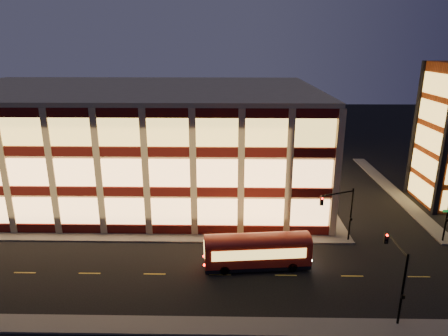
{
  "coord_description": "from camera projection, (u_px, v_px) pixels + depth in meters",
  "views": [
    {
      "loc": [
        10.95,
        -37.75,
        20.24
      ],
      "look_at": [
        10.1,
        8.0,
        5.81
      ],
      "focal_mm": 32.0,
      "sensor_mm": 36.0,
      "label": 1
    }
  ],
  "objects": [
    {
      "name": "sidewalk_tower_west",
      "position": [
        390.0,
        188.0,
        57.86
      ],
      "size": [
        2.0,
        30.0,
        0.15
      ],
      "primitive_type": "cube",
      "color": "#514F4C",
      "rests_on": "ground"
    },
    {
      "name": "traffic_signal_near",
      "position": [
        397.0,
        266.0,
        30.1
      ],
      "size": [
        0.32,
        4.45,
        6.0
      ],
      "color": "black",
      "rests_on": "ground"
    },
    {
      "name": "sidewalk_near",
      "position": [
        84.0,
        324.0,
        29.86
      ],
      "size": [
        100.0,
        2.0,
        0.15
      ],
      "primitive_type": "cube",
      "color": "#514F4C",
      "rests_on": "ground"
    },
    {
      "name": "ground",
      "position": [
        128.0,
        242.0,
        42.27
      ],
      "size": [
        200.0,
        200.0,
        0.0
      ],
      "primitive_type": "plane",
      "color": "black",
      "rests_on": "ground"
    },
    {
      "name": "sidewalk_office_south",
      "position": [
        102.0,
        237.0,
        43.26
      ],
      "size": [
        54.0,
        2.0,
        0.15
      ],
      "primitive_type": "cube",
      "color": "#514F4C",
      "rests_on": "ground"
    },
    {
      "name": "traffic_signal_far",
      "position": [
        341.0,
        207.0,
        40.87
      ],
      "size": [
        3.79,
        1.87,
        6.0
      ],
      "color": "black",
      "rests_on": "ground"
    },
    {
      "name": "office_building",
      "position": [
        133.0,
        139.0,
        56.28
      ],
      "size": [
        50.45,
        30.45,
        14.5
      ],
      "color": "tan",
      "rests_on": "ground"
    },
    {
      "name": "trolley_bus",
      "position": [
        257.0,
        249.0,
        37.16
      ],
      "size": [
        10.01,
        3.42,
        3.33
      ],
      "rotation": [
        0.0,
        0.0,
        0.1
      ],
      "color": "#A01508",
      "rests_on": "ground"
    },
    {
      "name": "sidewalk_office_east",
      "position": [
        314.0,
        187.0,
        58.05
      ],
      "size": [
        2.0,
        30.0,
        0.15
      ],
      "primitive_type": "cube",
      "color": "#514F4C",
      "rests_on": "ground"
    }
  ]
}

